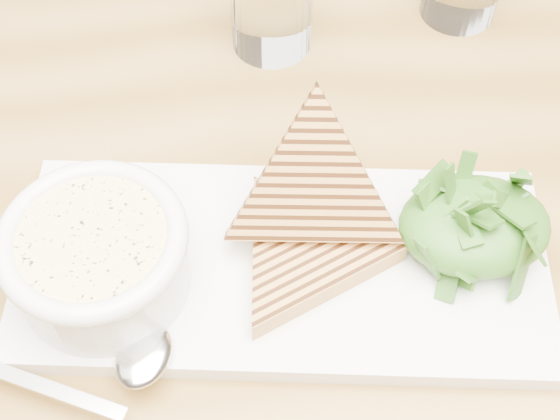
{
  "coord_description": "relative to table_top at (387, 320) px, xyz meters",
  "views": [
    {
      "loc": [
        -0.17,
        -0.21,
        1.24
      ],
      "look_at": [
        -0.14,
        0.1,
        0.8
      ],
      "focal_mm": 50.0,
      "sensor_mm": 36.0,
      "label": 1
    }
  ],
  "objects": [
    {
      "name": "table_top",
      "position": [
        0.0,
        0.0,
        0.0
      ],
      "size": [
        1.15,
        0.78,
        0.04
      ],
      "primitive_type": "cube",
      "rotation": [
        0.0,
        0.0,
        -0.02
      ],
      "color": "olive",
      "rests_on": "ground"
    },
    {
      "name": "platter",
      "position": [
        -0.07,
        0.03,
        0.03
      ],
      "size": [
        0.39,
        0.21,
        0.02
      ],
      "primitive_type": "cube",
      "rotation": [
        0.0,
        0.0,
        -0.12
      ],
      "color": "silver",
      "rests_on": "table_top"
    },
    {
      "name": "soup_bowl",
      "position": [
        -0.2,
        0.03,
        0.06
      ],
      "size": [
        0.12,
        0.12,
        0.05
      ],
      "primitive_type": "cylinder",
      "color": "silver",
      "rests_on": "platter"
    },
    {
      "name": "soup",
      "position": [
        -0.2,
        0.03,
        0.09
      ],
      "size": [
        0.1,
        0.1,
        0.01
      ],
      "primitive_type": "cylinder",
      "color": "#E8D08A",
      "rests_on": "soup_bowl"
    },
    {
      "name": "bowl_rim",
      "position": [
        -0.2,
        0.03,
        0.09
      ],
      "size": [
        0.13,
        0.13,
        0.01
      ],
      "primitive_type": "torus",
      "color": "silver",
      "rests_on": "soup_bowl"
    },
    {
      "name": "sandwich_flat",
      "position": [
        -0.06,
        0.03,
        0.05
      ],
      "size": [
        0.19,
        0.19,
        0.02
      ],
      "primitive_type": null,
      "rotation": [
        0.0,
        0.0,
        0.44
      ],
      "color": "#B37C3C",
      "rests_on": "platter"
    },
    {
      "name": "sandwich_lean",
      "position": [
        -0.05,
        0.06,
        0.08
      ],
      "size": [
        0.16,
        0.17,
        0.16
      ],
      "primitive_type": null,
      "rotation": [
        0.89,
        0.0,
        -0.11
      ],
      "color": "#B37C3C",
      "rests_on": "sandwich_flat"
    },
    {
      "name": "salad_base",
      "position": [
        0.06,
        0.04,
        0.06
      ],
      "size": [
        0.11,
        0.08,
        0.04
      ],
      "primitive_type": "ellipsoid",
      "color": "#174910",
      "rests_on": "platter"
    },
    {
      "name": "arugula_pile",
      "position": [
        0.06,
        0.04,
        0.06
      ],
      "size": [
        0.11,
        0.1,
        0.05
      ],
      "primitive_type": null,
      "color": "#406C21",
      "rests_on": "platter"
    },
    {
      "name": "spoon_bowl",
      "position": [
        -0.17,
        -0.03,
        0.04
      ],
      "size": [
        0.05,
        0.06,
        0.01
      ],
      "primitive_type": "ellipsoid",
      "rotation": [
        0.0,
        0.0,
        -0.43
      ],
      "color": "silver",
      "rests_on": "platter"
    },
    {
      "name": "spoon_handle",
      "position": [
        -0.23,
        -0.05,
        0.04
      ],
      "size": [
        0.11,
        0.06,
        0.0
      ],
      "primitive_type": "cube",
      "rotation": [
        0.0,
        0.0,
        -0.43
      ],
      "color": "silver",
      "rests_on": "platter"
    }
  ]
}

